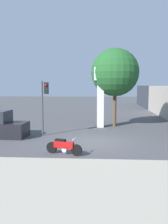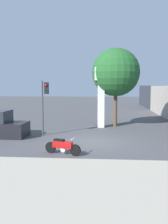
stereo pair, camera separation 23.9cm
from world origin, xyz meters
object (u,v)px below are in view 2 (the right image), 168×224
clock_tower (101,86)px  traffic_light (45,98)px  motorcycle (63,146)px  street_tree (116,72)px

clock_tower → traffic_light: clock_tower is taller
motorcycle → clock_tower: size_ratio=0.37×
street_tree → motorcycle: bearing=-108.9°
clock_tower → traffic_light: 5.41m
clock_tower → street_tree: 1.77m
traffic_light → street_tree: bearing=40.1°
traffic_light → street_tree: street_tree is taller
clock_tower → street_tree: size_ratio=0.78×
motorcycle → street_tree: street_tree is taller
traffic_light → street_tree: (5.07, 4.27, 1.93)m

